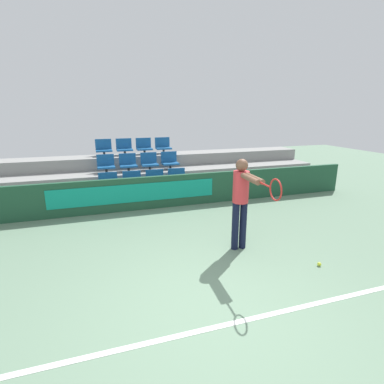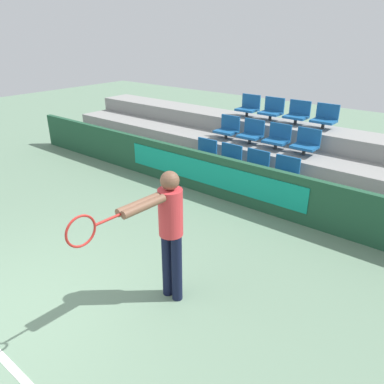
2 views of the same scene
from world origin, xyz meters
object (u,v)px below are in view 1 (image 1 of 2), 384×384
object	(u,v)px
stadium_chair_3	(177,179)
stadium_chair_9	(124,147)
stadium_chair_6	(149,162)
stadium_chair_11	(163,146)
stadium_chair_2	(155,180)
stadium_chair_10	(144,147)
stadium_chair_4	(106,164)
stadium_chair_1	(133,182)
stadium_chair_0	(108,183)
tennis_ball	(319,264)
stadium_chair_7	(170,161)
tennis_player	(242,196)
stadium_chair_5	(128,163)
stadium_chair_8	(104,148)

from	to	relation	value
stadium_chair_3	stadium_chair_9	xyz separation A→B (m)	(-1.28, 1.79, 0.73)
stadium_chair_6	stadium_chair_11	xyz separation A→B (m)	(0.64, 0.89, 0.36)
stadium_chair_2	stadium_chair_10	bearing A→B (deg)	90.00
stadium_chair_4	stadium_chair_10	world-z (taller)	stadium_chair_10
stadium_chair_1	stadium_chair_0	bearing A→B (deg)	180.00
tennis_ball	stadium_chair_10	bearing A→B (deg)	106.33
stadium_chair_7	stadium_chair_3	bearing A→B (deg)	-90.00
stadium_chair_9	tennis_player	bearing A→B (deg)	-74.32
stadium_chair_6	stadium_chair_10	world-z (taller)	stadium_chair_10
stadium_chair_4	stadium_chair_6	size ratio (longest dim) A/B	1.00
stadium_chair_7	tennis_ball	world-z (taller)	stadium_chair_7
stadium_chair_1	stadium_chair_9	bearing A→B (deg)	90.00
stadium_chair_6	tennis_ball	bearing A→B (deg)	-71.15
stadium_chair_0	stadium_chair_9	bearing A→B (deg)	70.31
stadium_chair_1	stadium_chair_9	xyz separation A→B (m)	(0.00, 1.79, 0.73)
stadium_chair_7	tennis_player	xyz separation A→B (m)	(0.22, -4.44, 0.07)
stadium_chair_4	stadium_chair_5	distance (m)	0.64
stadium_chair_10	stadium_chair_7	bearing A→B (deg)	-54.40
tennis_player	tennis_ball	world-z (taller)	tennis_player
stadium_chair_6	stadium_chair_3	bearing A→B (deg)	-54.40
stadium_chair_5	stadium_chair_11	size ratio (longest dim) A/B	1.00
stadium_chair_1	stadium_chair_3	bearing A→B (deg)	0.00
stadium_chair_8	stadium_chair_11	size ratio (longest dim) A/B	1.00
stadium_chair_4	tennis_ball	bearing A→B (deg)	-59.95
stadium_chair_0	stadium_chair_9	xyz separation A→B (m)	(0.64, 1.79, 0.73)
stadium_chair_3	stadium_chair_11	xyz separation A→B (m)	(0.00, 1.79, 0.73)
stadium_chair_2	stadium_chair_8	distance (m)	2.31
tennis_ball	stadium_chair_2	bearing A→B (deg)	112.26
stadium_chair_0	stadium_chair_1	distance (m)	0.64
stadium_chair_5	stadium_chair_3	bearing A→B (deg)	-34.93
stadium_chair_10	tennis_player	size ratio (longest dim) A/B	0.31
stadium_chair_5	tennis_ball	world-z (taller)	stadium_chair_5
stadium_chair_2	stadium_chair_9	size ratio (longest dim) A/B	1.00
stadium_chair_0	tennis_player	bearing A→B (deg)	-58.94
stadium_chair_0	stadium_chair_4	world-z (taller)	stadium_chair_4
stadium_chair_9	stadium_chair_6	bearing A→B (deg)	-54.40
stadium_chair_1	stadium_chair_9	distance (m)	1.93
tennis_player	stadium_chair_4	bearing A→B (deg)	118.56
stadium_chair_2	stadium_chair_6	world-z (taller)	stadium_chair_6
stadium_chair_4	stadium_chair_3	bearing A→B (deg)	-24.97
stadium_chair_4	stadium_chair_9	distance (m)	1.16
stadium_chair_3	stadium_chair_9	world-z (taller)	stadium_chair_9
stadium_chair_3	stadium_chair_10	size ratio (longest dim) A/B	1.00
stadium_chair_1	stadium_chair_11	bearing A→B (deg)	54.40
stadium_chair_8	tennis_player	distance (m)	5.75
stadium_chair_0	stadium_chair_11	xyz separation A→B (m)	(1.92, 1.79, 0.73)
stadium_chair_3	stadium_chair_11	size ratio (longest dim) A/B	1.00
stadium_chair_0	tennis_player	world-z (taller)	tennis_player
stadium_chair_4	tennis_player	world-z (taller)	tennis_player
stadium_chair_6	stadium_chair_8	distance (m)	1.60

